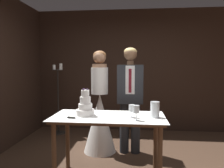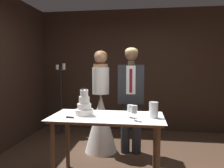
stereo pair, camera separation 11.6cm
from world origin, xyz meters
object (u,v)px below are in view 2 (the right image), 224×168
(wine_glass_near, at_px, (130,109))
(wine_glass_middle, at_px, (134,110))
(bride, at_px, (101,115))
(cake_table, at_px, (107,124))
(groom, at_px, (131,94))
(candle_stand, at_px, (61,102))
(tiered_cake, at_px, (84,106))
(hurricane_candle, at_px, (154,110))
(cake_knife, at_px, (75,118))

(wine_glass_near, relative_size, wine_glass_middle, 0.89)
(wine_glass_middle, relative_size, bride, 0.10)
(cake_table, height_order, bride, bride)
(groom, height_order, candle_stand, groom)
(cake_table, bearing_deg, bride, 105.59)
(groom, bearing_deg, wine_glass_near, -87.58)
(tiered_cake, bearing_deg, wine_glass_middle, -16.82)
(wine_glass_near, height_order, hurricane_candle, hurricane_candle)
(groom, bearing_deg, tiered_cake, -121.16)
(candle_stand, bearing_deg, groom, -29.93)
(candle_stand, bearing_deg, cake_table, -54.29)
(cake_knife, xyz_separation_m, groom, (0.60, 1.10, 0.16))
(wine_glass_middle, bearing_deg, cake_table, 151.54)
(cake_knife, distance_m, hurricane_candle, 0.94)
(wine_glass_near, distance_m, bride, 1.14)
(candle_stand, bearing_deg, hurricane_candle, -44.17)
(hurricane_candle, height_order, groom, groom)
(wine_glass_near, xyz_separation_m, wine_glass_middle, (0.05, -0.14, 0.02))
(groom, bearing_deg, cake_table, -105.59)
(hurricane_candle, xyz_separation_m, candle_stand, (-1.86, 1.81, -0.24))
(cake_knife, bearing_deg, wine_glass_middle, 13.70)
(wine_glass_middle, bearing_deg, bride, 118.69)
(wine_glass_middle, height_order, bride, bride)
(cake_knife, relative_size, wine_glass_middle, 2.29)
(hurricane_candle, bearing_deg, bride, 131.85)
(cake_table, relative_size, wine_glass_middle, 7.99)
(tiered_cake, distance_m, wine_glass_middle, 0.67)
(cake_knife, bearing_deg, wine_glass_near, 26.10)
(tiered_cake, relative_size, cake_knife, 0.86)
(cake_knife, xyz_separation_m, bride, (0.10, 1.10, -0.20))
(wine_glass_middle, height_order, candle_stand, candle_stand)
(cake_table, bearing_deg, cake_knife, -151.57)
(wine_glass_near, bearing_deg, candle_stand, 130.70)
(tiered_cake, xyz_separation_m, wine_glass_middle, (0.64, -0.19, 0.01))
(groom, bearing_deg, candle_stand, 150.07)
(cake_knife, distance_m, wine_glass_middle, 0.71)
(hurricane_candle, bearing_deg, tiered_cake, 178.76)
(cake_knife, bearing_deg, tiered_cake, 86.73)
(hurricane_candle, height_order, bride, bride)
(bride, relative_size, groom, 0.97)
(wine_glass_middle, xyz_separation_m, candle_stand, (-1.63, 1.98, -0.27))
(cake_table, xyz_separation_m, groom, (0.25, 0.91, 0.27))
(wine_glass_near, height_order, groom, groom)
(tiered_cake, xyz_separation_m, cake_knife, (-0.06, -0.19, -0.10))
(hurricane_candle, distance_m, bride, 1.27)
(hurricane_candle, bearing_deg, wine_glass_middle, -142.31)
(tiered_cake, bearing_deg, hurricane_candle, -1.24)
(bride, xyz_separation_m, groom, (0.51, -0.00, 0.36))
(hurricane_candle, relative_size, bride, 0.11)
(hurricane_candle, xyz_separation_m, bride, (-0.82, 0.92, -0.29))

